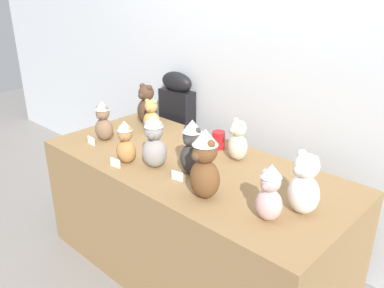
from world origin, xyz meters
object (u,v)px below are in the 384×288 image
Objects in this scene: teddy_bear_honey at (151,117)px; teddy_bear_charcoal at (192,148)px; teddy_bear_cream at (238,141)px; teddy_bear_chestnut at (205,165)px; teddy_bear_mocha at (103,121)px; party_cup_red at (218,140)px; teddy_bear_snow at (304,185)px; teddy_bear_caramel at (125,143)px; display_table at (192,218)px; instrument_case at (178,139)px; teddy_bear_cocoa at (147,106)px; teddy_bear_blush at (270,193)px; teddy_bear_ash at (154,142)px.

teddy_bear_honey is 0.75× the size of teddy_bear_charcoal.
teddy_bear_charcoal is (-0.07, -0.31, 0.04)m from teddy_bear_cream.
teddy_bear_mocha is (-0.96, 0.10, -0.04)m from teddy_bear_chestnut.
party_cup_red is at bearing -9.78° from teddy_bear_honey.
party_cup_red is at bearing -174.07° from teddy_bear_cream.
teddy_bear_snow reaches higher than teddy_bear_mocha.
teddy_bear_caramel is 0.58m from party_cup_red.
teddy_bear_caramel is at bearing -115.83° from party_cup_red.
display_table is 1.72× the size of instrument_case.
instrument_case is at bearing 156.57° from party_cup_red.
instrument_case reaches higher than teddy_bear_snow.
teddy_bear_cocoa is 0.17m from teddy_bear_honey.
party_cup_red is (0.51, 0.10, -0.05)m from teddy_bear_honey.
teddy_bear_snow reaches higher than teddy_bear_blush.
teddy_bear_chestnut is at bearing -56.61° from party_cup_red.
instrument_case is 0.75m from party_cup_red.
teddy_bear_mocha is 0.97× the size of teddy_bear_blush.
teddy_bear_ash reaches higher than teddy_bear_honey.
teddy_bear_snow is at bearing -15.39° from teddy_bear_cocoa.
teddy_bear_honey is 0.52m from party_cup_red.
teddy_bear_chestnut is 1.43× the size of teddy_bear_cream.
teddy_bear_caramel is (-0.16, -0.08, -0.03)m from teddy_bear_ash.
display_table is 7.02× the size of teddy_bear_mocha.
party_cup_red is (-0.03, 0.27, 0.43)m from display_table.
teddy_bear_chestnut reaches higher than display_table.
teddy_bear_ash is 1.14× the size of teddy_bear_blush.
teddy_bear_snow is 0.64m from teddy_bear_charcoal.
teddy_bear_ash is at bearing -124.95° from display_table.
display_table is 0.56m from teddy_bear_cream.
teddy_bear_snow is at bearing -24.81° from instrument_case.
display_table is at bearing -24.41° from teddy_bear_cocoa.
teddy_bear_cocoa reaches higher than teddy_bear_caramel.
teddy_bear_honey is at bearing -154.79° from teddy_bear_cream.
teddy_bear_blush is at bearing -37.63° from teddy_bear_honey.
instrument_case is 3.97× the size of teddy_bear_blush.
teddy_bear_mocha is 1.30m from teddy_bear_blush.
teddy_bear_caramel is 0.40m from teddy_bear_charcoal.
teddy_bear_cocoa is at bearing 160.04° from teddy_bear_blush.
teddy_bear_mocha reaches higher than display_table.
instrument_case is 1.54m from teddy_bear_blush.
teddy_bear_chestnut is 0.96m from teddy_bear_mocha.
teddy_bear_honey is at bearing 162.27° from display_table.
teddy_bear_cocoa is 0.84m from teddy_bear_cream.
instrument_case is at bearing 83.89° from teddy_bear_cocoa.
instrument_case is 1.55m from teddy_bear_snow.
teddy_bear_snow is at bearing -22.88° from teddy_bear_ash.
display_table is 0.63m from teddy_bear_caramel.
teddy_bear_ash is (-0.12, -0.17, 0.53)m from display_table.
teddy_bear_cocoa is 1.40m from teddy_bear_blush.
teddy_bear_cream is (-0.15, 0.45, -0.06)m from teddy_bear_chestnut.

